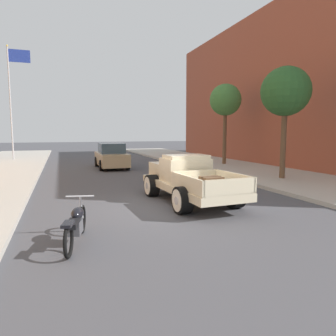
{
  "coord_description": "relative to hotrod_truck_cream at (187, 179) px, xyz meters",
  "views": [
    {
      "loc": [
        -3.38,
        -9.08,
        2.35
      ],
      "look_at": [
        0.46,
        1.93,
        1.0
      ],
      "focal_mm": 32.92,
      "sensor_mm": 36.0,
      "label": 1
    }
  ],
  "objects": [
    {
      "name": "flagpole",
      "position": [
        -7.59,
        18.53,
        5.02
      ],
      "size": [
        1.74,
        0.16,
        9.16
      ],
      "color": "#B2B2B7",
      "rests_on": "sidewalk_left"
    },
    {
      "name": "hotrod_truck_cream",
      "position": [
        0.0,
        0.0,
        0.0
      ],
      "size": [
        2.35,
        5.01,
        1.58
      ],
      "color": "beige",
      "rests_on": "ground"
    },
    {
      "name": "ground_plane",
      "position": [
        -0.71,
        -0.67,
        -0.75
      ],
      "size": [
        140.0,
        140.0,
        0.0
      ],
      "primitive_type": "plane",
      "color": "#47474C"
    },
    {
      "name": "street_tree_second",
      "position": [
        6.83,
        9.44,
        3.79
      ],
      "size": [
        2.18,
        2.18,
        5.54
      ],
      "color": "brown",
      "rests_on": "sidewalk_right"
    },
    {
      "name": "car_background_tan",
      "position": [
        -0.94,
        10.65,
        0.01
      ],
      "size": [
        1.88,
        4.3,
        1.65
      ],
      "color": "tan",
      "rests_on": "ground"
    },
    {
      "name": "motorcycle_parked",
      "position": [
        -3.85,
        -3.18,
        -0.31
      ],
      "size": [
        0.74,
        2.08,
        0.93
      ],
      "color": "black",
      "rests_on": "ground"
    },
    {
      "name": "street_tree_nearest",
      "position": [
        6.03,
        2.41,
        3.48
      ],
      "size": [
        2.32,
        2.32,
        5.29
      ],
      "color": "brown",
      "rests_on": "sidewalk_right"
    },
    {
      "name": "building_right_storefront",
      "position": [
        15.29,
        8.44,
        4.68
      ],
      "size": [
        12.0,
        28.0,
        10.86
      ],
      "primitive_type": "cube",
      "color": "brown",
      "rests_on": "ground"
    }
  ]
}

